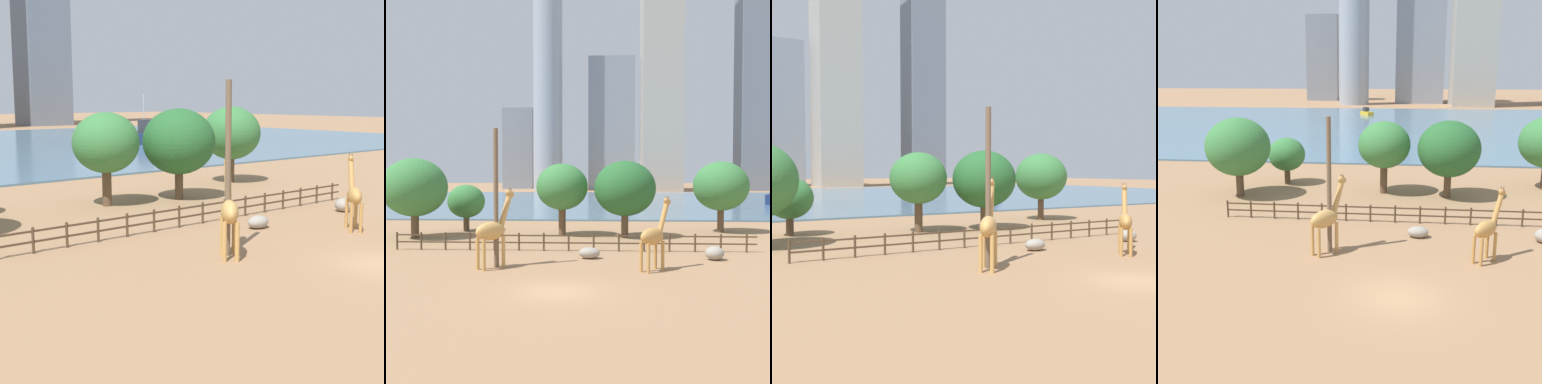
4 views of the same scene
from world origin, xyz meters
The scene contains 14 objects.
ground_plane centered at (0.00, 80.00, 0.00)m, with size 400.00×400.00×0.00m, color #9E7551.
harbor_water centered at (0.00, 77.00, 0.10)m, with size 180.00×86.00×0.20m, color slate.
giraffe_tall centered at (-4.37, 5.49, 2.22)m, with size 2.27×2.64×4.77m.
giraffe_companion centered at (5.04, 5.16, 2.02)m, with size 2.25×2.33×4.32m.
utility_pole centered at (-4.23, 5.76, 4.13)m, with size 0.28×0.28×8.26m, color brown.
boulder_by_pole centered at (1.25, 8.94, 0.37)m, with size 1.39×0.99×0.74m, color gray.
enclosure_fence centered at (-0.16, 12.00, 0.75)m, with size 26.12×0.14×1.30m.
tree_left_large centered at (-14.15, 18.28, 4.39)m, with size 5.62×5.62×6.94m.
tree_right_tall centered at (-1.55, 20.78, 4.38)m, with size 4.66×4.66×6.51m.
tree_left_small centered at (-11.12, 23.49, 2.90)m, with size 3.59×3.59×4.54m.
tree_right_small centered at (4.05, 19.72, 4.29)m, with size 5.39×5.39×6.73m.
boat_sailboat centered at (-8.99, 98.13, 0.84)m, with size 3.57×4.46×1.89m.
skyline_block_central centered at (-30.29, 163.60, 15.35)m, with size 11.43×10.14×30.71m, color gray.
skyline_block_right centered at (5.12, 151.24, 23.14)m, with size 16.02×14.32×46.28m, color gray.
Camera 4 is at (0.07, -21.83, 10.81)m, focal length 45.00 mm.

